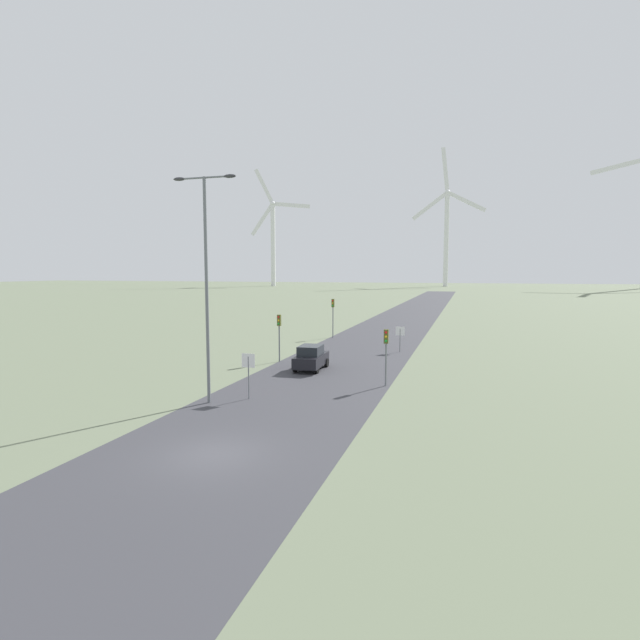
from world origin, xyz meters
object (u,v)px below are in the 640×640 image
traffic_light_post_near_left (279,327)px  wind_turbine_far_left (273,235)px  streetlamp (206,266)px  car_approaching (311,358)px  wind_turbine_left (447,228)px  stop_sign_near (248,367)px  traffic_light_post_near_right (386,345)px  stop_sign_far (400,334)px  traffic_light_post_mid_left (333,309)px

traffic_light_post_near_left → wind_turbine_far_left: bearing=112.1°
streetlamp → car_approaching: streetlamp is taller
streetlamp → wind_turbine_left: (2.56, 221.84, 20.06)m
stop_sign_near → traffic_light_post_near_right: traffic_light_post_near_right is taller
wind_turbine_left → streetlamp: bearing=-90.7°
stop_sign_far → traffic_light_post_near_right: 13.80m
wind_turbine_far_left → wind_turbine_left: bearing=12.6°
traffic_light_post_mid_left → wind_turbine_left: 195.04m
streetlamp → stop_sign_far: 22.82m
streetlamp → traffic_light_post_mid_left: bearing=91.1°
traffic_light_post_near_right → traffic_light_post_mid_left: 23.47m
streetlamp → wind_turbine_left: wind_turbine_left is taller
traffic_light_post_mid_left → traffic_light_post_near_right: bearing=-66.5°
wind_turbine_far_left → traffic_light_post_mid_left: bearing=-66.0°
stop_sign_far → wind_turbine_far_left: size_ratio=0.04×
traffic_light_post_near_right → traffic_light_post_mid_left: bearing=113.5°
streetlamp → car_approaching: bearing=76.1°
traffic_light_post_mid_left → car_approaching: bearing=-79.9°
traffic_light_post_mid_left → car_approaching: size_ratio=1.02×
traffic_light_post_mid_left → wind_turbine_left: (3.12, 193.46, 24.52)m
stop_sign_near → car_approaching: stop_sign_near is taller
car_approaching → wind_turbine_far_left: 210.86m
streetlamp → traffic_light_post_near_right: streetlamp is taller
traffic_light_post_mid_left → wind_turbine_left: bearing=89.1°
traffic_light_post_near_left → stop_sign_far: bearing=41.3°
stop_sign_near → traffic_light_post_mid_left: size_ratio=0.62×
traffic_light_post_near_right → traffic_light_post_mid_left: size_ratio=0.85×
stop_sign_near → stop_sign_far: 20.14m
streetlamp → traffic_light_post_near_right: 12.18m
stop_sign_far → traffic_light_post_near_left: size_ratio=0.61×
streetlamp → stop_sign_far: size_ratio=5.32×
traffic_light_post_mid_left → wind_turbine_left: size_ratio=0.07×
stop_sign_near → wind_turbine_left: (0.78, 220.46, 25.80)m
car_approaching → traffic_light_post_near_right: bearing=-30.9°
traffic_light_post_near_left → traffic_light_post_mid_left: 15.45m
wind_turbine_left → stop_sign_far: bearing=-88.5°
traffic_light_post_near_right → car_approaching: size_ratio=0.87×
traffic_light_post_near_right → wind_turbine_left: 216.53m
streetlamp → car_approaching: 12.76m
streetlamp → traffic_light_post_mid_left: size_ratio=2.90×
streetlamp → wind_turbine_far_left: 218.99m
traffic_light_post_near_right → wind_turbine_far_left: 216.48m
stop_sign_far → wind_turbine_left: 203.01m
traffic_light_post_near_right → wind_turbine_far_left: size_ratio=0.06×
traffic_light_post_near_left → traffic_light_post_near_right: traffic_light_post_near_left is taller
traffic_light_post_near_left → traffic_light_post_near_right: (9.64, -6.08, -0.13)m
stop_sign_near → traffic_light_post_near_right: 8.93m
traffic_light_post_near_left → traffic_light_post_near_right: size_ratio=1.05×
streetlamp → traffic_light_post_near_right: (8.79, 6.85, -4.91)m
traffic_light_post_mid_left → stop_sign_near: bearing=-85.0°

